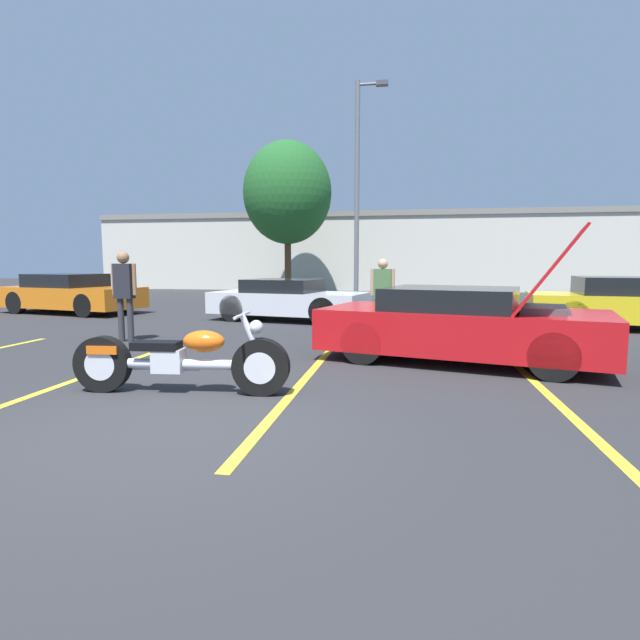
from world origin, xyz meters
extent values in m
plane|color=#2D2D30|center=(0.00, 0.00, 0.00)|extent=(80.00, 80.00, 0.00)
cube|color=yellow|center=(-2.23, 1.95, 0.00)|extent=(0.12, 5.70, 0.01)
cube|color=yellow|center=(0.79, 1.95, 0.00)|extent=(0.12, 5.70, 0.01)
cube|color=yellow|center=(3.80, 1.95, 0.00)|extent=(0.12, 5.70, 0.01)
cube|color=beige|center=(0.00, 25.46, 2.20)|extent=(32.00, 4.00, 4.40)
cube|color=gray|center=(0.00, 25.46, 4.25)|extent=(32.00, 4.20, 0.30)
cylinder|color=slate|center=(0.21, 15.10, 4.15)|extent=(0.18, 0.18, 8.30)
cylinder|color=slate|center=(0.66, 15.10, 8.15)|extent=(0.90, 0.10, 0.10)
cube|color=#4C4C51|center=(1.11, 15.10, 8.15)|extent=(0.44, 0.28, 0.16)
cylinder|color=brown|center=(-3.58, 19.61, 1.54)|extent=(0.32, 0.32, 3.07)
ellipsoid|color=#236028|center=(-3.58, 19.61, 4.90)|extent=(4.24, 4.24, 4.88)
cylinder|color=black|center=(0.44, 1.31, 0.34)|extent=(0.69, 0.21, 0.68)
cylinder|color=black|center=(-1.51, 1.16, 0.34)|extent=(0.69, 0.21, 0.68)
cylinder|color=silver|center=(0.44, 1.31, 0.34)|extent=(0.39, 0.20, 0.37)
cylinder|color=silver|center=(-1.51, 1.16, 0.34)|extent=(0.39, 0.20, 0.37)
cylinder|color=silver|center=(-0.54, 1.23, 0.36)|extent=(1.66, 0.25, 0.12)
cube|color=silver|center=(-0.68, 1.22, 0.40)|extent=(0.38, 0.27, 0.28)
ellipsoid|color=orange|center=(-0.25, 1.26, 0.64)|extent=(0.52, 0.32, 0.26)
cube|color=black|center=(-0.83, 1.21, 0.58)|extent=(0.58, 0.30, 0.10)
cube|color=orange|center=(-1.46, 1.16, 0.53)|extent=(0.39, 0.25, 0.10)
cylinder|color=silver|center=(0.34, 1.31, 0.66)|extent=(0.31, 0.09, 0.63)
cylinder|color=silver|center=(0.22, 1.30, 0.96)|extent=(0.09, 0.70, 0.04)
sphere|color=silver|center=(0.39, 1.31, 0.82)|extent=(0.16, 0.16, 0.16)
cylinder|color=silver|center=(-0.98, 1.31, 0.30)|extent=(1.27, 0.19, 0.09)
cube|color=red|center=(2.98, 3.84, 0.50)|extent=(4.67, 2.98, 0.65)
cube|color=black|center=(2.82, 3.88, 1.00)|extent=(2.33, 2.18, 0.34)
cylinder|color=black|center=(4.06, 2.66, 0.33)|extent=(0.70, 0.38, 0.66)
cylinder|color=black|center=(4.50, 4.32, 0.33)|extent=(0.70, 0.38, 0.66)
cylinder|color=black|center=(1.47, 3.35, 0.33)|extent=(0.70, 0.38, 0.66)
cylinder|color=black|center=(1.91, 5.01, 0.33)|extent=(0.70, 0.38, 0.66)
cube|color=red|center=(4.18, 3.52, 1.45)|extent=(1.33, 1.95, 1.26)
cube|color=#4C4C51|center=(4.13, 3.53, 0.79)|extent=(0.85, 1.18, 0.28)
cube|color=orange|center=(-8.15, 9.69, 0.50)|extent=(4.80, 2.71, 0.63)
cube|color=black|center=(-8.33, 9.73, 1.02)|extent=(2.33, 2.01, 0.40)
cylinder|color=black|center=(-6.95, 8.62, 0.34)|extent=(0.72, 0.36, 0.68)
cylinder|color=black|center=(-6.62, 10.16, 0.34)|extent=(0.72, 0.36, 0.68)
cylinder|color=black|center=(-9.69, 9.22, 0.34)|extent=(0.72, 0.36, 0.68)
cylinder|color=black|center=(-9.36, 10.76, 0.34)|extent=(0.72, 0.36, 0.68)
cube|color=yellow|center=(7.40, 8.53, 0.51)|extent=(4.78, 2.49, 0.63)
cube|color=black|center=(7.22, 8.55, 1.03)|extent=(2.26, 1.98, 0.41)
cylinder|color=black|center=(5.89, 7.87, 0.35)|extent=(0.72, 0.31, 0.70)
cylinder|color=black|center=(6.11, 9.55, 0.35)|extent=(0.72, 0.31, 0.70)
cube|color=silver|center=(-1.01, 8.92, 0.48)|extent=(4.43, 2.59, 0.57)
cube|color=black|center=(-1.17, 8.95, 0.95)|extent=(2.15, 1.97, 0.35)
cylinder|color=black|center=(0.09, 7.89, 0.36)|extent=(0.74, 0.36, 0.71)
cylinder|color=black|center=(0.41, 9.45, 0.36)|extent=(0.74, 0.36, 0.71)
cylinder|color=black|center=(-2.43, 8.39, 0.36)|extent=(0.74, 0.36, 0.71)
cylinder|color=black|center=(-2.12, 9.96, 0.36)|extent=(0.74, 0.36, 0.71)
cylinder|color=#333338|center=(-3.46, 4.76, 0.43)|extent=(0.12, 0.12, 0.86)
cylinder|color=#333338|center=(-3.26, 4.76, 0.43)|extent=(0.12, 0.12, 0.86)
cube|color=#26262D|center=(-3.36, 4.76, 1.21)|extent=(0.36, 0.20, 0.68)
cylinder|color=#9E704C|center=(-3.58, 4.76, 1.24)|extent=(0.08, 0.08, 0.62)
cylinder|color=#9E704C|center=(-3.14, 4.76, 1.24)|extent=(0.08, 0.08, 0.62)
sphere|color=#9E704C|center=(-3.36, 4.76, 1.66)|extent=(0.23, 0.23, 0.23)
cylinder|color=#38476B|center=(1.52, 6.53, 0.40)|extent=(0.12, 0.12, 0.80)
cylinder|color=#38476B|center=(1.72, 6.53, 0.40)|extent=(0.12, 0.12, 0.80)
cube|color=#4C7F47|center=(1.62, 6.53, 1.12)|extent=(0.36, 0.20, 0.63)
cylinder|color=tan|center=(1.40, 6.53, 1.15)|extent=(0.08, 0.08, 0.57)
cylinder|color=tan|center=(1.84, 6.53, 1.15)|extent=(0.08, 0.08, 0.57)
sphere|color=tan|center=(1.62, 6.53, 1.54)|extent=(0.22, 0.22, 0.22)
camera|label=1|loc=(2.10, -4.27, 1.57)|focal=28.00mm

